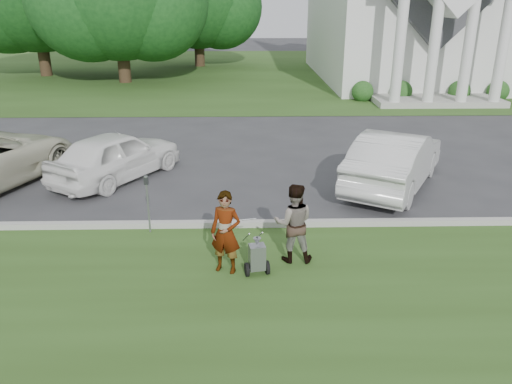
{
  "coord_description": "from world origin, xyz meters",
  "views": [
    {
      "loc": [
        -0.51,
        -9.79,
        4.86
      ],
      "look_at": [
        -0.3,
        0.0,
        1.07
      ],
      "focal_mm": 35.0,
      "sensor_mm": 36.0,
      "label": 1
    }
  ],
  "objects_px": {
    "tree_back": "(197,1)",
    "parking_meter_near": "(147,197)",
    "car_b": "(116,155)",
    "car_d": "(395,160)",
    "person_left": "(226,233)",
    "person_right": "(294,224)",
    "striping_cart": "(257,258)"
  },
  "relations": [
    {
      "from": "parking_meter_near",
      "to": "car_b",
      "type": "height_order",
      "value": "car_b"
    },
    {
      "from": "parking_meter_near",
      "to": "car_d",
      "type": "relative_size",
      "value": 0.28
    },
    {
      "from": "person_left",
      "to": "car_b",
      "type": "height_order",
      "value": "person_left"
    },
    {
      "from": "tree_back",
      "to": "car_b",
      "type": "bearing_deg",
      "value": -90.42
    },
    {
      "from": "striping_cart",
      "to": "person_right",
      "type": "height_order",
      "value": "person_right"
    },
    {
      "from": "car_d",
      "to": "car_b",
      "type": "bearing_deg",
      "value": 24.21
    },
    {
      "from": "parking_meter_near",
      "to": "car_d",
      "type": "xyz_separation_m",
      "value": [
        6.21,
        2.81,
        -0.06
      ]
    },
    {
      "from": "person_left",
      "to": "car_d",
      "type": "distance_m",
      "value": 6.36
    },
    {
      "from": "striping_cart",
      "to": "car_b",
      "type": "distance_m",
      "value": 6.72
    },
    {
      "from": "person_left",
      "to": "person_right",
      "type": "relative_size",
      "value": 1.0
    },
    {
      "from": "parking_meter_near",
      "to": "car_b",
      "type": "distance_m",
      "value": 3.92
    },
    {
      "from": "car_b",
      "to": "car_d",
      "type": "height_order",
      "value": "car_d"
    },
    {
      "from": "tree_back",
      "to": "striping_cart",
      "type": "bearing_deg",
      "value": -83.32
    },
    {
      "from": "striping_cart",
      "to": "car_d",
      "type": "bearing_deg",
      "value": 39.67
    },
    {
      "from": "tree_back",
      "to": "parking_meter_near",
      "type": "relative_size",
      "value": 7.21
    },
    {
      "from": "person_right",
      "to": "car_d",
      "type": "distance_m",
      "value": 5.21
    },
    {
      "from": "tree_back",
      "to": "car_d",
      "type": "bearing_deg",
      "value": -74.27
    },
    {
      "from": "striping_cart",
      "to": "person_right",
      "type": "relative_size",
      "value": 0.59
    },
    {
      "from": "parking_meter_near",
      "to": "striping_cart",
      "type": "bearing_deg",
      "value": -38.71
    },
    {
      "from": "parking_meter_near",
      "to": "car_b",
      "type": "relative_size",
      "value": 0.32
    },
    {
      "from": "parking_meter_near",
      "to": "car_d",
      "type": "height_order",
      "value": "car_d"
    },
    {
      "from": "tree_back",
      "to": "car_d",
      "type": "distance_m",
      "value": 28.19
    },
    {
      "from": "person_left",
      "to": "car_b",
      "type": "bearing_deg",
      "value": 140.42
    },
    {
      "from": "person_right",
      "to": "car_d",
      "type": "xyz_separation_m",
      "value": [
        3.15,
        4.15,
        -0.02
      ]
    },
    {
      "from": "tree_back",
      "to": "person_left",
      "type": "relative_size",
      "value": 5.98
    },
    {
      "from": "tree_back",
      "to": "striping_cart",
      "type": "height_order",
      "value": "tree_back"
    },
    {
      "from": "tree_back",
      "to": "person_left",
      "type": "xyz_separation_m",
      "value": [
        3.12,
        -31.41,
        -3.92
      ]
    },
    {
      "from": "person_right",
      "to": "person_left",
      "type": "bearing_deg",
      "value": 19.45
    },
    {
      "from": "tree_back",
      "to": "person_right",
      "type": "xyz_separation_m",
      "value": [
        4.42,
        -31.01,
        -3.93
      ]
    },
    {
      "from": "parking_meter_near",
      "to": "tree_back",
      "type": "bearing_deg",
      "value": 92.62
    },
    {
      "from": "person_left",
      "to": "car_b",
      "type": "distance_m",
      "value": 6.28
    },
    {
      "from": "car_d",
      "to": "tree_back",
      "type": "bearing_deg",
      "value": -44.28
    }
  ]
}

